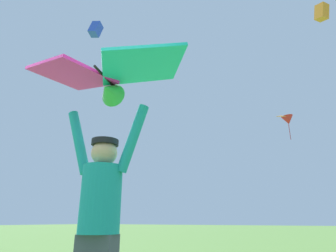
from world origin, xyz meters
The scene contains 6 objects.
kite_flyer_person centered at (0.37, -0.23, 0.94)m, with size 0.80×0.42×1.92m.
held_stunt_kite centered at (0.39, -0.29, 2.22)m, with size 1.57×1.02×0.39m.
distant_kite_blue_mid_left centered at (-9.79, 9.01, 13.03)m, with size 0.85×0.93×1.14m.
distant_kite_red_far_center centered at (-0.60, 29.00, 11.24)m, with size 1.79×1.75×2.76m.
distant_kite_orange_mid_right centered at (-0.88, 25.84, 10.74)m, with size 1.21×1.20×0.38m.
distant_kite_orange_low_left centered at (3.90, 20.74, 17.44)m, with size 1.32×1.27×1.44m.
Camera 1 is at (2.06, -2.05, 0.92)m, focal length 29.72 mm.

